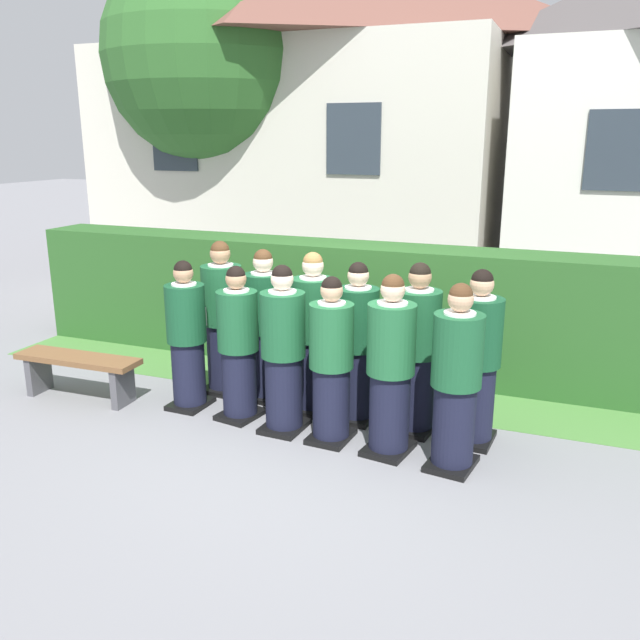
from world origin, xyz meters
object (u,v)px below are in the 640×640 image
Objects in this scene: student_rear_row_4 at (417,353)px; student_rear_row_5 at (477,362)px; student_rear_row_1 at (265,329)px; student_rear_row_3 at (357,346)px; student_front_row_1 at (238,347)px; student_rear_row_2 at (313,337)px; student_front_row_2 at (283,353)px; student_front_row_4 at (390,370)px; student_front_row_3 at (331,364)px; student_rear_row_0 at (223,321)px; student_front_row_0 at (187,339)px; student_front_row_5 at (456,383)px; wooden_bench at (78,368)px.

student_rear_row_4 reaches higher than student_rear_row_5.
student_rear_row_3 is at bearing -9.62° from student_rear_row_1.
student_rear_row_2 reaches higher than student_front_row_1.
student_front_row_2 is at bearing -166.97° from student_rear_row_5.
student_front_row_4 is 0.76m from student_rear_row_3.
student_front_row_1 is 1.61m from student_front_row_4.
student_front_row_3 is 1.71m from student_rear_row_0.
student_rear_row_3 is at bearing 175.77° from student_rear_row_4.
student_front_row_1 is at bearing -4.79° from student_front_row_0.
student_front_row_0 is at bearing -172.80° from student_rear_row_4.
student_rear_row_4 is (0.11, 0.54, 0.01)m from student_front_row_4.
student_front_row_2 is at bearing 175.11° from student_front_row_4.
student_front_row_5 is at bearing -5.92° from student_front_row_3.
student_rear_row_4 reaches higher than student_front_row_4.
student_front_row_0 is 0.96× the size of student_front_row_5.
student_rear_row_1 is at bearing 170.38° from student_rear_row_3.
student_rear_row_4 is (1.09, -0.10, -0.00)m from student_rear_row_2.
student_rear_row_0 is (-2.69, 0.87, 0.03)m from student_front_row_5.
student_front_row_3 is at bearing 174.08° from student_front_row_5.
student_rear_row_0 is at bearing 177.35° from student_rear_row_1.
student_front_row_4 is 1.00× the size of student_rear_row_1.
student_front_row_0 is 0.97× the size of student_rear_row_3.
student_front_row_1 is 0.96× the size of student_rear_row_1.
student_rear_row_0 is at bearing 130.36° from student_front_row_1.
student_rear_row_2 reaches higher than student_front_row_5.
student_rear_row_3 reaches higher than student_front_row_0.
student_rear_row_4 is at bearing 175.56° from student_rear_row_5.
wooden_bench is at bearing -179.90° from student_front_row_4.
student_rear_row_5 is at bearing -6.91° from student_rear_row_1.
student_front_row_5 is 0.96× the size of student_rear_row_0.
student_front_row_2 is 1.66m from student_front_row_5.
student_front_row_4 is 0.83m from student_rear_row_5.
student_rear_row_4 is at bearing 36.26° from student_front_row_3.
student_rear_row_4 is (1.70, 0.35, 0.04)m from student_front_row_1.
student_front_row_1 is 1.74m from student_rear_row_4.
student_front_row_1 is 0.97× the size of student_rear_row_3.
student_rear_row_1 is (-0.53, 0.67, 0.00)m from student_front_row_2.
student_front_row_5 is (2.80, -0.32, 0.03)m from student_front_row_0.
student_rear_row_0 reaches higher than student_front_row_3.
student_rear_row_1 is at bearing 173.09° from student_rear_row_5.
student_front_row_0 is 1.29m from student_rear_row_2.
student_rear_row_4 is 3.61m from wooden_bench.
student_rear_row_3 reaches higher than student_front_row_3.
student_front_row_1 is 0.96× the size of student_front_row_5.
student_rear_row_2 reaches higher than student_front_row_2.
student_rear_row_2 is at bearing 174.56° from student_rear_row_4.
student_front_row_3 is (1.03, -0.15, 0.00)m from student_front_row_1.
student_front_row_4 is 1.77m from student_rear_row_1.
student_front_row_3 is at bearing -54.81° from student_rear_row_2.
student_front_row_4 is 1.00× the size of student_rear_row_5.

